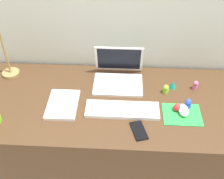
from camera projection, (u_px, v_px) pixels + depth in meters
ground_plane at (109, 173)px, 2.14m from camera, size 6.00×6.00×0.00m
back_wall at (112, 52)px, 1.89m from camera, size 2.78×0.05×1.66m
desk at (109, 142)px, 1.90m from camera, size 1.58×0.69×0.74m
laptop at (118, 73)px, 1.77m from camera, size 0.30×0.26×0.21m
keyboard at (122, 110)px, 1.59m from camera, size 0.41×0.13×0.02m
mousepad at (182, 114)px, 1.57m from camera, size 0.21×0.17×0.00m
mouse at (183, 110)px, 1.57m from camera, size 0.06×0.10×0.03m
cell_phone at (139, 131)px, 1.48m from camera, size 0.10×0.14×0.01m
desk_lamp at (3, 55)px, 1.72m from camera, size 0.11×0.16×0.37m
notebook_pad at (63, 105)px, 1.62m from camera, size 0.17×0.24×0.02m
toy_figurine_lime at (166, 89)px, 1.70m from camera, size 0.03×0.03×0.06m
toy_figurine_pink at (196, 85)px, 1.72m from camera, size 0.03×0.03×0.06m
toy_figurine_red at (177, 108)px, 1.58m from camera, size 0.04×0.04×0.05m
toy_figurine_blue at (188, 103)px, 1.60m from camera, size 0.04×0.04×0.06m
toy_figurine_teal at (173, 85)px, 1.74m from camera, size 0.04×0.04×0.05m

